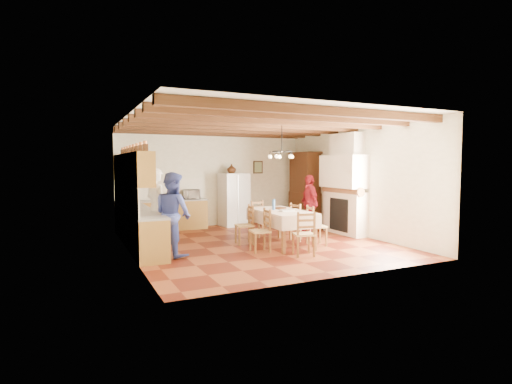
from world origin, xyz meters
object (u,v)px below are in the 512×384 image
chair_right_far (300,222)px  chair_end_near (304,233)px  refrigerator (234,200)px  person_woman_blue (173,214)px  chair_right_near (317,225)px  person_man (157,209)px  dining_table (281,214)px  chair_left_far (244,225)px  microwave (191,194)px  chair_left_near (260,230)px  person_woman_red (309,203)px  hutch (305,188)px  chair_end_far (261,219)px

chair_right_far → chair_end_near: 1.73m
refrigerator → person_woman_blue: bearing=-135.8°
chair_right_far → chair_end_near: size_ratio=1.00×
chair_right_near → person_man: person_man is taller
dining_table → chair_right_near: size_ratio=2.04×
chair_left_far → microwave: 2.98m
chair_left_far → person_man: (-2.05, 0.31, 0.46)m
chair_right_near → person_woman_blue: person_woman_blue is taller
chair_left_near → microwave: microwave is taller
chair_left_far → person_woman_red: (2.49, 0.96, 0.34)m
person_woman_blue → microwave: size_ratio=3.54×
chair_right_far → person_woman_red: bearing=-51.9°
person_man → refrigerator: bearing=-70.5°
chair_right_near → hutch: bearing=-17.6°
refrigerator → person_man: (-2.92, -2.54, 0.11)m
refrigerator → chair_end_far: (-0.05, -2.07, -0.35)m
dining_table → chair_end_far: bearing=87.1°
hutch → microwave: (-3.57, 0.72, -0.13)m
chair_end_near → chair_right_far: bearing=-104.9°
chair_left_near → chair_left_far: size_ratio=1.00×
chair_right_far → person_woman_red: size_ratio=0.58×
refrigerator → hutch: size_ratio=0.71×
refrigerator → person_man: 3.87m
chair_right_near → chair_end_near: bearing=142.2°
chair_left_near → person_woman_red: size_ratio=0.58×
person_woman_red → microwave: person_woman_red is taller
chair_left_near → microwave: 3.87m
chair_end_far → person_woman_red: 1.71m
chair_right_far → person_man: person_man is taller
dining_table → chair_left_near: chair_left_near is taller
chair_right_near → microwave: microwave is taller
hutch → person_man: (-5.12, -1.86, -0.23)m
refrigerator → microwave: bearing=172.0°
chair_end_far → chair_right_far: bearing=-63.1°
dining_table → person_man: (-2.81, 0.81, 0.18)m
chair_end_near → microwave: size_ratio=1.90×
chair_right_far → person_woman_red: 1.52m
hutch → person_woman_red: bearing=-113.4°
chair_left_near → microwave: (-0.48, 3.80, 0.56)m
refrigerator → chair_right_near: refrigerator is taller
dining_table → chair_left_near: bearing=-151.6°
person_woman_red → microwave: 3.55m
chair_left_far → dining_table: bearing=64.9°
chair_right_far → microwave: 3.67m
hutch → chair_right_far: (-1.58, -2.31, -0.69)m
refrigerator → chair_end_near: bearing=-99.1°
hutch → chair_left_far: 3.83m
chair_right_far → person_man: bearing=72.5°
hutch → refrigerator: bearing=165.6°
person_woman_red → hutch: bearing=162.2°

